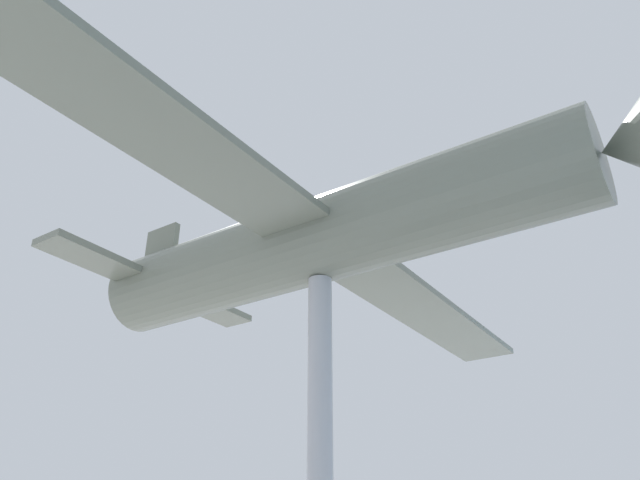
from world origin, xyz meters
TOP-DOWN VIEW (x-y plane):
  - support_pylon_central at (0.00, 0.00)m, footprint 0.51×0.51m
  - suspended_airplane at (0.02, 0.16)m, footprint 21.13×13.45m

SIDE VIEW (x-z plane):
  - support_pylon_central at x=0.00m, z-range 0.00..6.82m
  - suspended_airplane at x=0.02m, z-range 6.37..9.23m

